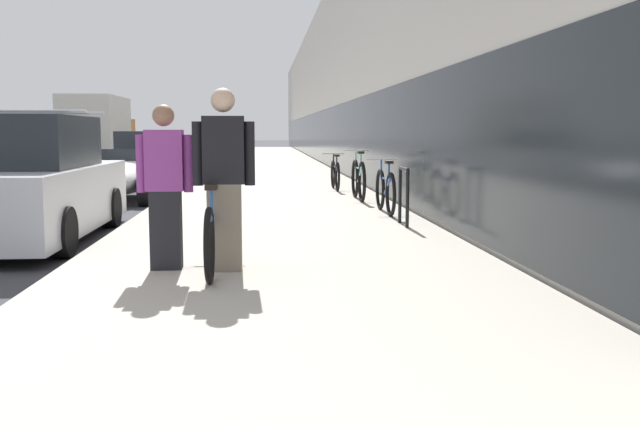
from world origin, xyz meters
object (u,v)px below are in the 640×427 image
(cruiser_bike_nearest, at_px, (385,190))
(vintage_roadster_curbside, at_px, (113,179))
(tandem_bicycle, at_px, (216,228))
(bike_rack_hoop, at_px, (404,190))
(moving_truck, at_px, (98,129))
(parked_sedan_far, at_px, (150,159))
(person_rider, at_px, (224,180))
(parked_sedan_curbside, at_px, (23,185))
(cruiser_bike_middle, at_px, (358,179))
(person_bystander, at_px, (165,187))
(cruiser_bike_farthest, at_px, (335,174))

(cruiser_bike_nearest, relative_size, vintage_roadster_curbside, 0.44)
(tandem_bicycle, xyz_separation_m, bike_rack_hoop, (2.51, 2.83, 0.14))
(moving_truck, bearing_deg, parked_sedan_far, -72.28)
(person_rider, height_order, parked_sedan_curbside, person_rider)
(person_rider, relative_size, bike_rack_hoop, 2.10)
(cruiser_bike_middle, height_order, vintage_roadster_curbside, cruiser_bike_middle)
(person_bystander, bearing_deg, moving_truck, 103.76)
(cruiser_bike_middle, bearing_deg, tandem_bicycle, -109.44)
(bike_rack_hoop, height_order, parked_sedan_far, parked_sedan_far)
(parked_sedan_far, bearing_deg, person_rider, -78.44)
(tandem_bicycle, distance_m, parked_sedan_curbside, 3.63)
(moving_truck, bearing_deg, cruiser_bike_middle, -65.49)
(person_bystander, bearing_deg, cruiser_bike_nearest, 57.09)
(person_bystander, height_order, cruiser_bike_nearest, person_bystander)
(cruiser_bike_nearest, bearing_deg, person_rider, -116.94)
(vintage_roadster_curbside, bearing_deg, tandem_bicycle, -71.51)
(person_bystander, height_order, cruiser_bike_middle, person_bystander)
(cruiser_bike_nearest, xyz_separation_m, parked_sedan_curbside, (-5.22, -1.99, 0.27))
(tandem_bicycle, relative_size, moving_truck, 0.38)
(cruiser_bike_nearest, height_order, parked_sedan_far, parked_sedan_far)
(parked_sedan_far, xyz_separation_m, moving_truck, (-4.74, 14.85, 0.89))
(person_bystander, relative_size, bike_rack_hoop, 1.91)
(person_bystander, relative_size, parked_sedan_far, 0.37)
(tandem_bicycle, height_order, cruiser_bike_middle, cruiser_bike_middle)
(person_bystander, height_order, moving_truck, moving_truck)
(cruiser_bike_farthest, distance_m, vintage_roadster_curbside, 4.99)
(person_rider, relative_size, cruiser_bike_nearest, 1.02)
(person_rider, distance_m, vintage_roadster_curbside, 8.77)
(person_rider, distance_m, cruiser_bike_nearest, 5.35)
(cruiser_bike_farthest, bearing_deg, cruiser_bike_nearest, -85.88)
(cruiser_bike_middle, bearing_deg, vintage_roadster_curbside, 166.42)
(tandem_bicycle, distance_m, moving_truck, 29.34)
(cruiser_bike_farthest, distance_m, parked_sedan_curbside, 8.37)
(person_bystander, height_order, parked_sedan_far, person_bystander)
(cruiser_bike_farthest, bearing_deg, person_rider, -102.19)
(person_rider, bearing_deg, bike_rack_hoop, 52.80)
(parked_sedan_far, bearing_deg, vintage_roadster_curbside, -89.30)
(vintage_roadster_curbside, xyz_separation_m, parked_sedan_far, (-0.07, 5.55, 0.20))
(bike_rack_hoop, bearing_deg, parked_sedan_curbside, -175.49)
(person_bystander, xyz_separation_m, moving_truck, (-7.00, 28.58, 0.65))
(cruiser_bike_farthest, bearing_deg, vintage_roadster_curbside, -165.46)
(cruiser_bike_farthest, relative_size, moving_truck, 0.24)
(person_rider, xyz_separation_m, cruiser_bike_nearest, (2.41, 4.74, -0.51))
(cruiser_bike_farthest, xyz_separation_m, parked_sedan_curbside, (-4.87, -6.80, 0.29))
(parked_sedan_curbside, height_order, parked_sedan_far, parked_sedan_curbside)
(tandem_bicycle, xyz_separation_m, parked_sedan_curbside, (-2.70, 2.42, 0.27))
(parked_sedan_far, bearing_deg, tandem_bicycle, -78.58)
(vintage_roadster_curbside, relative_size, parked_sedan_far, 0.91)
(person_rider, bearing_deg, parked_sedan_far, 101.56)
(bike_rack_hoop, xyz_separation_m, cruiser_bike_farthest, (-0.34, 6.39, -0.15))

